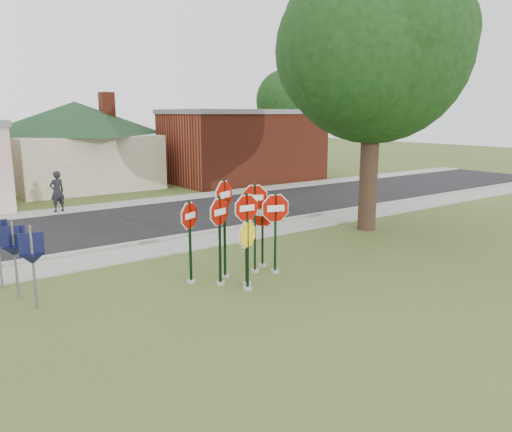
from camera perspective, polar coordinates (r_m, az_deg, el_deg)
ground at (r=12.78m, az=1.68°, el=-8.92°), size 120.00×120.00×0.00m
sidewalk_near at (r=17.23m, az=-9.62°, el=-3.51°), size 60.00×1.60×0.06m
road at (r=21.25m, az=-15.08°, el=-0.89°), size 60.00×7.00×0.04m
sidewalk_far at (r=25.24m, az=-18.64°, el=0.86°), size 60.00×1.60×0.06m
curb at (r=18.10m, az=-11.05°, el=-2.70°), size 60.00×0.20×0.14m
stop_sign_center at (r=12.99m, az=-1.08°, el=-1.28°), size 0.98×0.24×2.58m
stop_sign_yellow at (r=12.75m, az=-0.98°, el=-3.62°), size 0.92×0.34×1.96m
stop_sign_left at (r=13.05m, az=-4.17°, el=-1.48°), size 0.96×0.36×2.49m
stop_sign_right at (r=14.03m, az=2.23°, el=-0.61°), size 1.07×0.34×2.44m
stop_sign_back_right at (r=14.03m, az=-0.13°, el=0.02°), size 0.90×0.48×2.68m
stop_sign_back_left at (r=13.56m, az=-3.63°, el=0.24°), size 0.98×0.44×2.87m
stop_sign_far_right at (r=14.65m, az=0.75°, el=-0.73°), size 0.76×0.91×2.23m
stop_sign_far_left at (r=13.31m, az=-7.57°, el=-1.78°), size 0.89×0.46×2.35m
building_house at (r=32.81m, az=-19.86°, el=9.50°), size 11.60×11.60×6.20m
building_brick at (r=34.05m, az=-1.46°, el=8.13°), size 10.20×6.20×4.75m
oak_tree at (r=19.84m, az=13.38°, el=18.31°), size 10.70×10.10×10.45m
bg_tree_right at (r=46.03m, az=3.57°, el=12.98°), size 5.60×5.60×8.40m
pedestrian at (r=24.53m, az=-21.77°, el=2.63°), size 0.77×0.60×1.87m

